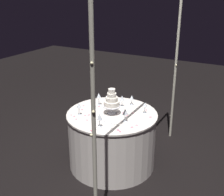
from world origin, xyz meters
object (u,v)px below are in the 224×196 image
decorative_arch (148,54)px  wine_glass_6 (132,98)px  wine_glass_0 (145,105)px  wine_glass_3 (122,99)px  wine_glass_1 (125,112)px  wine_glass_4 (79,106)px  main_table (112,139)px  tiered_cake (112,101)px  cake_knife (111,123)px  wine_glass_5 (100,117)px  wine_glass_2 (99,96)px

decorative_arch → wine_glass_6: bearing=-136.8°
wine_glass_0 → wine_glass_3: size_ratio=0.95×
wine_glass_1 → wine_glass_3: bearing=-148.5°
decorative_arch → wine_glass_4: decorative_arch is taller
main_table → wine_glass_3: 0.54m
tiered_cake → cake_knife: bearing=26.4°
wine_glass_5 → wine_glass_3: bearing=-175.6°
wine_glass_0 → wine_glass_5: bearing=-26.8°
tiered_cake → wine_glass_6: (-0.37, 0.09, -0.07)m
tiered_cake → wine_glass_1: bearing=63.2°
tiered_cake → wine_glass_5: (0.38, 0.05, -0.05)m
decorative_arch → wine_glass_6: (-0.37, -0.34, -0.70)m
decorative_arch → wine_glass_3: bearing=-120.7°
decorative_arch → cake_knife: size_ratio=7.85×
main_table → wine_glass_4: 0.62m
decorative_arch → wine_glass_0: (-0.20, -0.08, -0.69)m
wine_glass_0 → wine_glass_4: size_ratio=0.93×
wine_glass_3 → cake_knife: size_ratio=0.52×
cake_knife → wine_glass_5: bearing=-24.2°
wine_glass_0 → wine_glass_1: bearing=-18.7°
wine_glass_5 → cake_knife: wine_glass_5 is taller
tiered_cake → wine_glass_0: (-0.20, 0.35, -0.06)m
wine_glass_2 → decorative_arch: bearing=78.1°
wine_glass_3 → cake_knife: (0.50, 0.11, -0.11)m
wine_glass_2 → cake_knife: (0.40, 0.41, -0.12)m
wine_glass_3 → wine_glass_0: bearing=80.4°
main_table → wine_glass_1: wine_glass_1 is taller
tiered_cake → wine_glass_0: bearing=120.1°
decorative_arch → wine_glass_4: bearing=-72.8°
wine_glass_1 → wine_glass_6: size_ratio=1.20×
main_table → wine_glass_6: (-0.37, 0.09, 0.46)m
wine_glass_1 → tiered_cake: bearing=-116.8°
wine_glass_1 → wine_glass_4: (0.11, -0.57, -0.00)m
wine_glass_0 → wine_glass_6: bearing=-123.1°
decorative_arch → tiered_cake: size_ratio=7.14×
wine_glass_1 → wine_glass_2: (-0.28, -0.53, 0.01)m
tiered_cake → wine_glass_3: bearing=178.9°
wine_glass_1 → wine_glass_4: wine_glass_1 is taller
wine_glass_5 → wine_glass_6: wine_glass_5 is taller
wine_glass_3 → wine_glass_4: wine_glass_4 is taller
wine_glass_4 → tiered_cake: bearing=124.6°
tiered_cake → wine_glass_2: tiered_cake is taller
main_table → wine_glass_2: wine_glass_2 is taller
wine_glass_2 → main_table: bearing=61.6°
tiered_cake → cake_knife: (0.24, 0.12, -0.17)m
main_table → decorative_arch: bearing=90.1°
wine_glass_5 → wine_glass_1: bearing=144.5°
wine_glass_1 → wine_glass_3: size_ratio=1.05×
wine_glass_5 → cake_knife: bearing=155.8°
wine_glass_4 → wine_glass_3: bearing=145.6°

